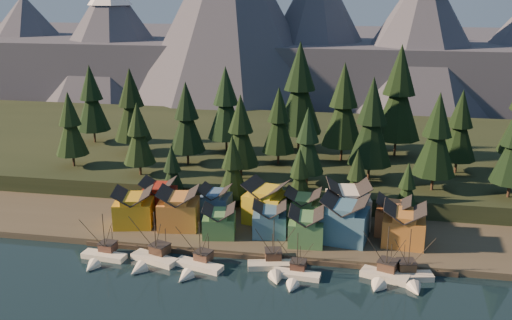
% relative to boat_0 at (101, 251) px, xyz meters
% --- Properties ---
extents(ground, '(500.00, 500.00, 0.00)m').
position_rel_boat_0_xyz_m(ground, '(33.56, -8.42, -2.12)').
color(ground, black).
rests_on(ground, ground).
extents(shore_strip, '(400.00, 50.00, 1.50)m').
position_rel_boat_0_xyz_m(shore_strip, '(33.56, 31.58, -1.37)').
color(shore_strip, '#3D3A2D').
rests_on(shore_strip, ground).
extents(hillside, '(420.00, 100.00, 6.00)m').
position_rel_boat_0_xyz_m(hillside, '(33.56, 81.58, 0.88)').
color(hillside, black).
rests_on(hillside, ground).
extents(dock, '(80.00, 4.00, 1.00)m').
position_rel_boat_0_xyz_m(dock, '(33.56, 8.08, -1.62)').
color(dock, '#3F372D').
rests_on(dock, ground).
extents(mountain_ridge, '(560.00, 190.00, 90.00)m').
position_rel_boat_0_xyz_m(mountain_ridge, '(29.36, 205.17, 23.94)').
color(mountain_ridge, '#4E5265').
rests_on(mountain_ridge, ground).
extents(boat_0, '(10.09, 10.82, 11.25)m').
position_rel_boat_0_xyz_m(boat_0, '(0.00, 0.00, 0.00)').
color(boat_0, white).
rests_on(boat_0, ground).
extents(boat_1, '(11.13, 11.66, 12.37)m').
position_rel_boat_0_xyz_m(boat_1, '(10.89, 0.51, 0.23)').
color(boat_1, silver).
rests_on(boat_1, ground).
extents(boat_2, '(11.06, 11.56, 11.22)m').
position_rel_boat_0_xyz_m(boat_2, '(20.98, -0.58, -0.09)').
color(boat_2, white).
rests_on(boat_2, ground).
extents(boat_3, '(11.49, 12.09, 11.72)m').
position_rel_boat_0_xyz_m(boat_3, '(36.86, 2.34, 0.00)').
color(boat_3, beige).
rests_on(boat_3, ground).
extents(boat_4, '(9.96, 10.73, 10.42)m').
position_rel_boat_0_xyz_m(boat_4, '(41.56, -0.65, -0.23)').
color(boat_4, white).
rests_on(boat_4, ground).
extents(boat_5, '(10.22, 10.85, 12.36)m').
position_rel_boat_0_xyz_m(boat_5, '(58.69, 1.99, 0.34)').
color(boat_5, silver).
rests_on(boat_5, ground).
extents(boat_6, '(10.36, 10.90, 11.73)m').
position_rel_boat_0_xyz_m(boat_6, '(63.87, 2.67, 0.13)').
color(boat_6, beige).
rests_on(boat_6, ground).
extents(house_front_0, '(10.44, 10.07, 8.83)m').
position_rel_boat_0_xyz_m(house_front_0, '(1.08, 16.09, 4.02)').
color(house_front_0, gold).
rests_on(house_front_0, shore_strip).
extents(house_front_1, '(10.21, 9.90, 9.38)m').
position_rel_boat_0_xyz_m(house_front_1, '(11.92, 16.86, 4.31)').
color(house_front_1, '#C17931').
rests_on(house_front_1, shore_strip).
extents(house_front_2, '(8.24, 8.29, 7.00)m').
position_rel_boat_0_xyz_m(house_front_2, '(22.37, 13.96, 3.06)').
color(house_front_2, '#447E45').
rests_on(house_front_2, shore_strip).
extents(house_front_3, '(8.38, 8.08, 7.65)m').
position_rel_boat_0_xyz_m(house_front_3, '(33.56, 16.34, 3.40)').
color(house_front_3, '#386184').
rests_on(house_front_3, shore_strip).
extents(house_front_4, '(7.95, 8.51, 7.71)m').
position_rel_boat_0_xyz_m(house_front_4, '(42.12, 13.66, 3.43)').
color(house_front_4, '#457F49').
rests_on(house_front_4, shore_strip).
extents(house_front_5, '(11.09, 10.35, 10.32)m').
position_rel_boat_0_xyz_m(house_front_5, '(50.39, 16.45, 4.80)').
color(house_front_5, '#3A6989').
rests_on(house_front_5, shore_strip).
extents(house_front_6, '(9.66, 9.21, 8.98)m').
position_rel_boat_0_xyz_m(house_front_6, '(63.19, 17.11, 4.10)').
color(house_front_6, '#B06F2D').
rests_on(house_front_6, shore_strip).
extents(house_back_0, '(8.83, 8.54, 8.80)m').
position_rel_boat_0_xyz_m(house_back_0, '(4.37, 24.11, 4.01)').
color(house_back_0, maroon).
rests_on(house_back_0, shore_strip).
extents(house_back_1, '(7.28, 7.36, 8.02)m').
position_rel_boat_0_xyz_m(house_back_1, '(18.89, 23.91, 3.59)').
color(house_back_1, '#3A5C8A').
rests_on(house_back_1, shore_strip).
extents(house_back_2, '(11.30, 10.73, 10.07)m').
position_rel_boat_0_xyz_m(house_back_2, '(31.47, 23.84, 4.67)').
color(house_back_2, gold).
rests_on(house_back_2, shore_strip).
extents(house_back_3, '(8.30, 7.40, 8.38)m').
position_rel_boat_0_xyz_m(house_back_3, '(40.33, 24.09, 3.79)').
color(house_back_3, '#4A7A42').
rests_on(house_back_3, shore_strip).
extents(house_back_4, '(11.17, 10.85, 10.64)m').
position_rel_boat_0_xyz_m(house_back_4, '(50.76, 25.38, 4.97)').
color(house_back_4, silver).
rests_on(house_back_4, shore_strip).
extents(house_back_5, '(8.32, 8.40, 8.50)m').
position_rel_boat_0_xyz_m(house_back_5, '(61.13, 22.36, 3.85)').
color(house_back_5, '#9F6138').
rests_on(house_back_5, shore_strip).
extents(tree_hill_0, '(9.39, 9.39, 21.87)m').
position_rel_boat_0_xyz_m(tree_hill_0, '(-28.44, 43.58, 15.84)').
color(tree_hill_0, '#332319').
rests_on(tree_hill_0, hillside).
extents(tree_hill_1, '(11.47, 11.47, 26.72)m').
position_rel_boat_0_xyz_m(tree_hill_1, '(-16.44, 59.58, 18.49)').
color(tree_hill_1, '#332319').
rests_on(tree_hill_1, hillside).
extents(tree_hill_2, '(8.77, 8.77, 20.44)m').
position_rel_boat_0_xyz_m(tree_hill_2, '(-6.44, 39.58, 15.05)').
color(tree_hill_2, '#332319').
rests_on(tree_hill_2, hillside).
extents(tree_hill_3, '(10.47, 10.47, 24.40)m').
position_rel_boat_0_xyz_m(tree_hill_3, '(3.56, 51.58, 17.22)').
color(tree_hill_3, '#332319').
rests_on(tree_hill_3, hillside).
extents(tree_hill_4, '(11.59, 11.59, 27.00)m').
position_rel_boat_0_xyz_m(tree_hill_4, '(11.56, 66.58, 18.64)').
color(tree_hill_4, '#332319').
rests_on(tree_hill_4, hillside).
extents(tree_hill_5, '(9.92, 9.92, 23.11)m').
position_rel_boat_0_xyz_m(tree_hill_5, '(21.56, 41.58, 16.51)').
color(tree_hill_5, '#332319').
rests_on(tree_hill_5, hillside).
extents(tree_hill_6, '(9.81, 9.81, 22.85)m').
position_rel_boat_0_xyz_m(tree_hill_6, '(29.56, 56.58, 16.37)').
color(tree_hill_6, '#332319').
rests_on(tree_hill_6, hillside).
extents(tree_hill_7, '(8.94, 8.94, 20.84)m').
position_rel_boat_0_xyz_m(tree_hill_7, '(39.56, 39.58, 15.27)').
color(tree_hill_7, '#332319').
rests_on(tree_hill_7, hillside).
extents(tree_hill_8, '(12.59, 12.59, 29.33)m').
position_rel_boat_0_xyz_m(tree_hill_8, '(47.56, 63.58, 19.92)').
color(tree_hill_8, '#332319').
rests_on(tree_hill_8, hillside).
extents(tree_hill_9, '(11.99, 11.99, 27.93)m').
position_rel_boat_0_xyz_m(tree_hill_9, '(55.56, 46.58, 19.15)').
color(tree_hill_9, '#332319').
rests_on(tree_hill_9, hillside).
extents(tree_hill_10, '(14.60, 14.60, 34.01)m').
position_rel_boat_0_xyz_m(tree_hill_10, '(63.56, 71.58, 22.48)').
color(tree_hill_10, '#332319').
rests_on(tree_hill_10, hillside).
extents(tree_hill_11, '(10.89, 10.89, 25.38)m').
position_rel_boat_0_xyz_m(tree_hill_11, '(71.56, 41.58, 17.75)').
color(tree_hill_11, '#332319').
rests_on(tree_hill_11, hillside).
extents(tree_hill_12, '(10.08, 10.08, 23.47)m').
position_rel_boat_0_xyz_m(tree_hill_12, '(79.56, 57.58, 16.71)').
color(tree_hill_12, '#332319').
rests_on(tree_hill_12, hillside).
extents(tree_hill_15, '(14.66, 14.66, 34.15)m').
position_rel_boat_0_xyz_m(tree_hill_15, '(33.56, 73.58, 22.56)').
color(tree_hill_15, '#332319').
rests_on(tree_hill_15, hillside).
extents(tree_hill_16, '(11.13, 11.13, 25.93)m').
position_rel_boat_0_xyz_m(tree_hill_16, '(-34.44, 69.58, 18.06)').
color(tree_hill_16, '#332319').
rests_on(tree_hill_16, hillside).
extents(tree_shore_0, '(6.75, 6.75, 15.73)m').
position_rel_boat_0_xyz_m(tree_shore_0, '(5.56, 31.58, 7.97)').
color(tree_shore_0, '#332319').
rests_on(tree_shore_0, shore_strip).
extents(tree_shore_1, '(8.21, 8.21, 19.13)m').
position_rel_boat_0_xyz_m(tree_shore_1, '(21.56, 31.58, 9.83)').
color(tree_shore_1, '#332319').
rests_on(tree_shore_1, shore_strip).
extents(tree_shore_2, '(7.12, 7.12, 16.59)m').
position_rel_boat_0_xyz_m(tree_shore_2, '(38.56, 31.58, 8.44)').
color(tree_shore_2, '#332319').
rests_on(tree_shore_2, shore_strip).
extents(tree_shore_3, '(7.35, 7.35, 17.13)m').
position_rel_boat_0_xyz_m(tree_shore_3, '(52.56, 31.58, 8.74)').
color(tree_shore_3, '#332319').
rests_on(tree_shore_3, shore_strip).
extents(tree_shore_4, '(6.23, 6.23, 14.52)m').
position_rel_boat_0_xyz_m(tree_shore_4, '(64.56, 31.58, 7.31)').
color(tree_shore_4, '#332319').
rests_on(tree_shore_4, shore_strip).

